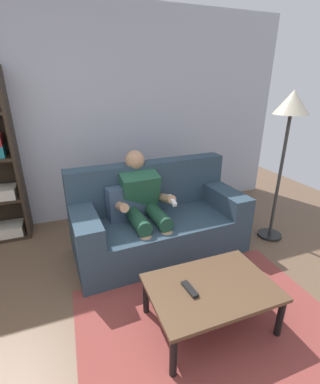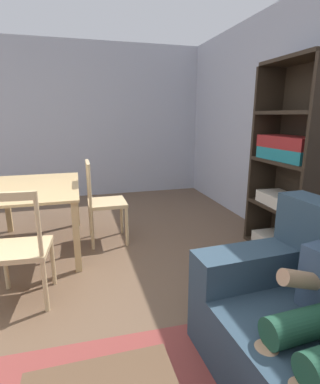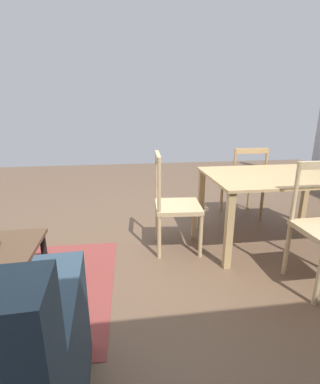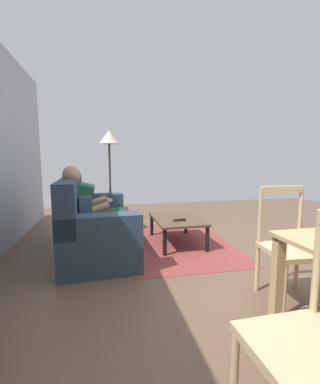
{
  "view_description": "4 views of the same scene",
  "coord_description": "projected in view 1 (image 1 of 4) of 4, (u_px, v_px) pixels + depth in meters",
  "views": [
    {
      "loc": [
        0.38,
        -1.02,
        1.76
      ],
      "look_at": [
        1.29,
        1.4,
        0.7
      ],
      "focal_mm": 25.29,
      "sensor_mm": 36.0,
      "label": 1
    },
    {
      "loc": [
        1.99,
        0.3,
        1.44
      ],
      "look_at": [
        -0.01,
        0.86,
        0.9
      ],
      "focal_mm": 27.73,
      "sensor_mm": 36.0,
      "label": 2
    },
    {
      "loc": [
        0.19,
        2.26,
        1.33
      ],
      "look_at": [
        -0.01,
        0.86,
        0.9
      ],
      "focal_mm": 25.87,
      "sensor_mm": 36.0,
      "label": 3
    },
    {
      "loc": [
        -1.98,
        1.31,
        1.16
      ],
      "look_at": [
        -0.01,
        0.86,
        0.9
      ],
      "focal_mm": 23.42,
      "sensor_mm": 36.0,
      "label": 4
    }
  ],
  "objects": [
    {
      "name": "person_lounging",
      "position": [
        143.0,
        205.0,
        2.83
      ],
      "size": [
        0.61,
        0.9,
        1.09
      ],
      "color": "#23563D",
      "rests_on": "ground_plane"
    },
    {
      "name": "floor_lamp",
      "position": [
        290.0,
        117.0,
        2.8
      ],
      "size": [
        0.36,
        0.36,
        1.69
      ],
      "color": "black",
      "rests_on": "ground_plane"
    },
    {
      "name": "couch",
      "position": [
        157.0,
        220.0,
        2.99
      ],
      "size": [
        1.86,
        0.92,
        0.94
      ],
      "color": "#2D4251",
      "rests_on": "ground_plane"
    },
    {
      "name": "tv_remote",
      "position": [
        190.0,
        289.0,
        1.95
      ],
      "size": [
        0.07,
        0.17,
        0.02
      ],
      "primitive_type": "cube",
      "rotation": [
        0.0,
        0.0,
        0.1
      ],
      "color": "black",
      "rests_on": "coffee_table"
    },
    {
      "name": "coffee_table",
      "position": [
        211.0,
        291.0,
        2.01
      ],
      "size": [
        0.93,
        0.63,
        0.36
      ],
      "color": "brown",
      "rests_on": "ground_plane"
    },
    {
      "name": "wall_back",
      "position": [
        21.0,
        122.0,
        3.18
      ],
      "size": [
        7.07,
        0.12,
        2.65
      ],
      "primitive_type": "cube",
      "color": "#B2B7C6",
      "rests_on": "ground_plane"
    },
    {
      "name": "area_rug",
      "position": [
        208.0,
        322.0,
        2.13
      ],
      "size": [
        2.04,
        1.46,
        0.01
      ],
      "primitive_type": "cube",
      "rotation": [
        0.0,
        0.0,
        -0.03
      ],
      "color": "brown",
      "rests_on": "ground_plane"
    }
  ]
}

